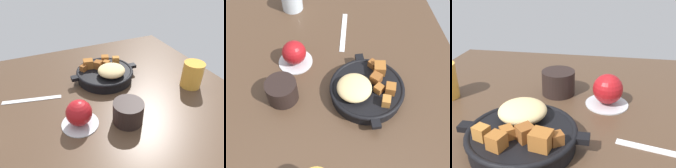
% 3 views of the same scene
% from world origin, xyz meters
% --- Properties ---
extents(ground_plane, '(0.90, 0.87, 0.02)m').
position_xyz_m(ground_plane, '(0.00, 0.00, -0.01)').
color(ground_plane, '#473323').
extents(cast_iron_skillet, '(0.25, 0.21, 0.07)m').
position_xyz_m(cast_iron_skillet, '(-0.05, -0.12, 0.03)').
color(cast_iron_skillet, black).
rests_on(cast_iron_skillet, ground_plane).
extents(saucer_plate, '(0.10, 0.10, 0.01)m').
position_xyz_m(saucer_plate, '(0.10, 0.06, 0.00)').
color(saucer_plate, '#B7BABF').
rests_on(saucer_plate, ground_plane).
extents(red_apple, '(0.07, 0.07, 0.07)m').
position_xyz_m(red_apple, '(0.10, 0.06, 0.04)').
color(red_apple, maroon).
rests_on(red_apple, saucer_plate).
extents(butter_knife, '(0.18, 0.05, 0.00)m').
position_xyz_m(butter_knife, '(0.22, -0.10, 0.00)').
color(butter_knife, silver).
rests_on(butter_knife, ground_plane).
extents(juice_glass_amber, '(0.07, 0.07, 0.09)m').
position_xyz_m(juice_glass_amber, '(-0.31, 0.03, 0.05)').
color(juice_glass_amber, gold).
rests_on(juice_glass_amber, ground_plane).
extents(coffee_mug_dark, '(0.09, 0.09, 0.06)m').
position_xyz_m(coffee_mug_dark, '(-0.02, 0.11, 0.03)').
color(coffee_mug_dark, black).
rests_on(coffee_mug_dark, ground_plane).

